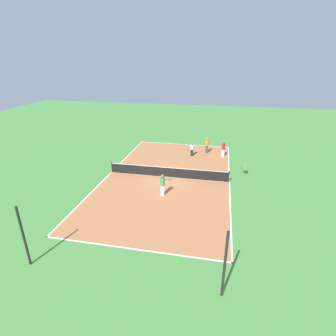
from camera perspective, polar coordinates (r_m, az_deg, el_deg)
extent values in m
plane|color=#47843D|center=(23.72, 0.00, -2.00)|extent=(80.00, 80.00, 0.00)
cube|color=#AD6B42|center=(23.72, 0.00, -1.98)|extent=(10.99, 19.89, 0.02)
cube|color=white|center=(23.36, 13.23, -3.01)|extent=(0.10, 19.89, 0.00)
cube|color=white|center=(25.27, -12.20, -0.89)|extent=(0.10, 19.89, 0.00)
cube|color=white|center=(32.83, 3.43, 5.16)|extent=(10.99, 0.10, 0.00)
cube|color=white|center=(15.58, -7.55, -17.07)|extent=(10.99, 0.10, 0.00)
cube|color=white|center=(23.71, 0.00, -1.96)|extent=(10.99, 0.10, 0.00)
cylinder|color=black|center=(23.14, 13.10, -1.87)|extent=(0.10, 0.10, 1.01)
cylinder|color=black|center=(25.03, -12.09, 0.15)|extent=(0.10, 0.10, 1.01)
cube|color=black|center=(23.52, 0.00, -0.90)|extent=(10.69, 0.03, 0.96)
cube|color=white|center=(23.34, 0.00, 0.11)|extent=(10.69, 0.04, 0.06)
cube|color=#4C8C4C|center=(26.00, 16.39, 0.34)|extent=(0.36, 1.99, 0.04)
cylinder|color=#4C4C51|center=(26.86, 16.22, 0.58)|extent=(0.08, 0.08, 0.41)
cylinder|color=#4C4C51|center=(25.30, 16.45, -0.84)|extent=(0.08, 0.08, 0.41)
cube|color=white|center=(20.45, -1.19, -4.85)|extent=(0.28, 0.24, 0.89)
cylinder|color=green|center=(20.10, -1.21, -2.94)|extent=(0.41, 0.41, 0.62)
sphere|color=brown|center=(19.92, -1.22, -1.78)|extent=(0.27, 0.27, 0.27)
cylinder|color=#262626|center=(20.02, -0.30, -2.55)|extent=(0.28, 0.08, 0.03)
torus|color=black|center=(20.01, 0.50, -2.56)|extent=(0.35, 0.35, 0.02)
cube|color=white|center=(29.12, 11.87, 3.25)|extent=(0.32, 0.30, 0.84)
cylinder|color=red|center=(28.89, 11.98, 4.58)|extent=(0.49, 0.49, 0.59)
sphere|color=brown|center=(28.77, 12.05, 5.38)|extent=(0.25, 0.25, 0.25)
cube|color=#4C4C51|center=(29.97, 8.41, 4.10)|extent=(0.31, 0.32, 0.88)
cylinder|color=orange|center=(29.74, 8.50, 5.47)|extent=(0.50, 0.50, 0.62)
sphere|color=#A87A56|center=(29.62, 8.55, 6.28)|extent=(0.26, 0.26, 0.26)
cube|color=black|center=(28.86, 5.22, 3.37)|extent=(0.27, 0.22, 0.74)
cylinder|color=white|center=(28.66, 5.27, 4.56)|extent=(0.39, 0.39, 0.52)
sphere|color=brown|center=(28.54, 5.29, 5.27)|extent=(0.22, 0.22, 0.22)
sphere|color=#CCE033|center=(21.59, -11.48, -4.98)|extent=(0.07, 0.07, 0.07)
sphere|color=#CCE033|center=(25.78, 2.66, 0.21)|extent=(0.07, 0.07, 0.07)
sphere|color=#CCE033|center=(19.29, 10.99, -8.54)|extent=(0.07, 0.07, 0.07)
sphere|color=#CCE033|center=(29.58, -3.35, 3.22)|extent=(0.07, 0.07, 0.07)
cylinder|color=black|center=(12.24, 12.24, -19.95)|extent=(0.12, 0.12, 3.50)
cylinder|color=black|center=(15.28, -28.92, -12.94)|extent=(0.12, 0.12, 3.50)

